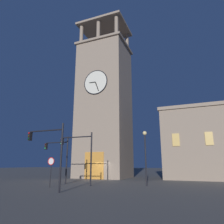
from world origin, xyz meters
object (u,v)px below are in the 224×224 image
at_px(traffic_signal_far, 59,153).
at_px(clocktower, 104,105).
at_px(traffic_signal_near, 81,150).
at_px(no_horn_sign, 51,164).
at_px(traffic_signal_mid, 50,146).
at_px(street_lamp, 145,148).

bearing_deg(traffic_signal_far, clocktower, -92.74).
bearing_deg(traffic_signal_near, clocktower, -76.85).
bearing_deg(no_horn_sign, traffic_signal_mid, 125.15).
bearing_deg(street_lamp, clocktower, -47.58).
xyz_separation_m(clocktower, no_horn_sign, (-1.25, 15.34, -10.15)).
distance_m(clocktower, street_lamp, 16.64).
relative_size(traffic_signal_near, street_lamp, 0.98).
height_order(clocktower, traffic_signal_near, clocktower).
xyz_separation_m(traffic_signal_near, traffic_signal_mid, (-0.25, 5.51, -0.06)).
distance_m(traffic_signal_mid, street_lamp, 9.94).
relative_size(clocktower, traffic_signal_mid, 5.41).
xyz_separation_m(traffic_signal_mid, no_horn_sign, (1.96, -2.78, -1.44)).
height_order(traffic_signal_far, street_lamp, street_lamp).
height_order(traffic_signal_near, street_lamp, street_lamp).
xyz_separation_m(traffic_signal_mid, street_lamp, (-6.45, -7.56, 0.22)).
bearing_deg(traffic_signal_mid, no_horn_sign, -54.85).
bearing_deg(no_horn_sign, clocktower, -85.35).
bearing_deg(traffic_signal_mid, traffic_signal_far, -60.01).
xyz_separation_m(clocktower, traffic_signal_mid, (-3.20, 18.12, -8.71)).
height_order(clocktower, traffic_signal_far, clocktower).
xyz_separation_m(clocktower, street_lamp, (-9.65, 10.56, -8.49)).
relative_size(clocktower, traffic_signal_near, 5.43).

